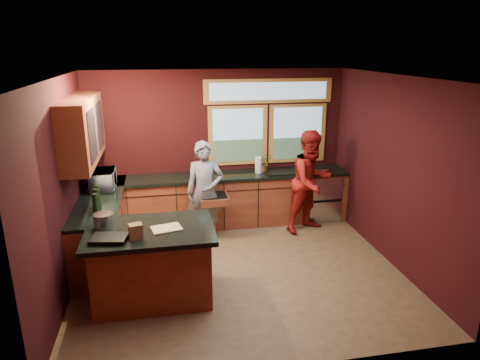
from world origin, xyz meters
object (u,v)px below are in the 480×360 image
object	(u,v)px
person_red	(311,181)
cutting_board	(166,228)
island	(152,263)
person_grey	(205,192)
stock_pot	(104,221)

from	to	relation	value
person_red	cutting_board	world-z (taller)	person_red
person_red	cutting_board	bearing A→B (deg)	-169.27
island	person_red	distance (m)	3.15
person_grey	stock_pot	world-z (taller)	person_grey
cutting_board	stock_pot	size ratio (longest dim) A/B	1.46
cutting_board	stock_pot	bearing A→B (deg)	165.07
person_grey	stock_pot	size ratio (longest dim) A/B	6.89
person_red	stock_pot	size ratio (longest dim) A/B	7.32
person_grey	person_red	distance (m)	1.82
cutting_board	stock_pot	xyz separation A→B (m)	(-0.75, 0.20, 0.08)
stock_pot	cutting_board	bearing A→B (deg)	-14.93
person_red	stock_pot	xyz separation A→B (m)	(-3.21, -1.50, 0.16)
cutting_board	stock_pot	world-z (taller)	stock_pot
stock_pot	island	bearing A→B (deg)	-15.26
person_red	cutting_board	xyz separation A→B (m)	(-2.46, -1.70, 0.08)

